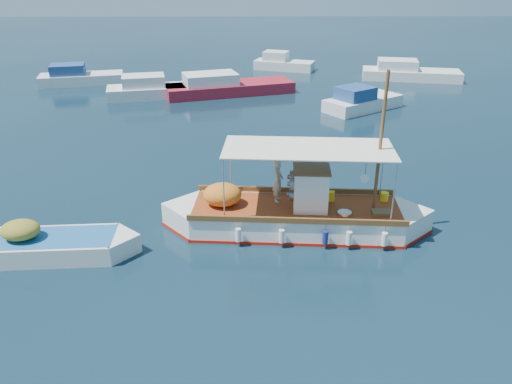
{
  "coord_description": "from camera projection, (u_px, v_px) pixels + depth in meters",
  "views": [
    {
      "loc": [
        -1.62,
        -15.88,
        8.87
      ],
      "look_at": [
        -1.31,
        0.0,
        1.56
      ],
      "focal_mm": 35.0,
      "sensor_mm": 36.0,
      "label": 1
    }
  ],
  "objects": [
    {
      "name": "fishing_caique",
      "position": [
        294.0,
        216.0,
        18.09
      ],
      "size": [
        9.81,
        3.29,
        6.0
      ],
      "rotation": [
        0.0,
        0.0,
        -0.08
      ],
      "color": "white",
      "rests_on": "ground"
    },
    {
      "name": "bg_boat_far_n",
      "position": [
        282.0,
        64.0,
        45.37
      ],
      "size": [
        5.64,
        3.61,
        1.8
      ],
      "rotation": [
        0.0,
        0.0,
        -0.33
      ],
      "color": "silver",
      "rests_on": "ground"
    },
    {
      "name": "bg_boat_e",
      "position": [
        408.0,
        73.0,
        41.54
      ],
      "size": [
        8.25,
        4.1,
        1.8
      ],
      "rotation": [
        0.0,
        0.0,
        -0.2
      ],
      "color": "silver",
      "rests_on": "ground"
    },
    {
      "name": "dinghy",
      "position": [
        46.0,
        247.0,
        16.5
      ],
      "size": [
        6.13,
        1.94,
        1.5
      ],
      "rotation": [
        0.0,
        0.0,
        0.05
      ],
      "color": "white",
      "rests_on": "ground"
    },
    {
      "name": "bg_boat_far_w",
      "position": [
        79.0,
        78.0,
        39.94
      ],
      "size": [
        6.77,
        3.61,
        1.8
      ],
      "rotation": [
        0.0,
        0.0,
        0.21
      ],
      "color": "silver",
      "rests_on": "ground"
    },
    {
      "name": "ground",
      "position": [
        292.0,
        231.0,
        18.15
      ],
      "size": [
        160.0,
        160.0,
        0.0
      ],
      "primitive_type": "plane",
      "color": "black",
      "rests_on": "ground"
    },
    {
      "name": "bg_boat_nw",
      "position": [
        157.0,
        90.0,
        36.11
      ],
      "size": [
        7.75,
        3.85,
        1.8
      ],
      "rotation": [
        0.0,
        0.0,
        0.2
      ],
      "color": "silver",
      "rests_on": "ground"
    },
    {
      "name": "bg_boat_n",
      "position": [
        226.0,
        87.0,
        36.88
      ],
      "size": [
        9.85,
        5.43,
        1.8
      ],
      "rotation": [
        0.0,
        0.0,
        0.3
      ],
      "color": "maroon",
      "rests_on": "ground"
    },
    {
      "name": "bg_boat_ne",
      "position": [
        361.0,
        102.0,
        32.92
      ],
      "size": [
        5.74,
        4.91,
        1.8
      ],
      "rotation": [
        0.0,
        0.0,
        0.6
      ],
      "color": "silver",
      "rests_on": "ground"
    }
  ]
}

